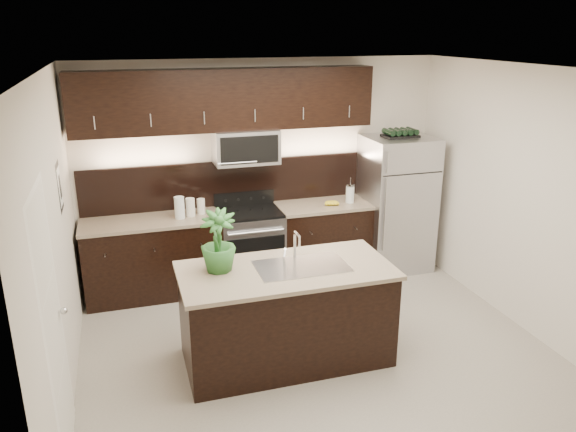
# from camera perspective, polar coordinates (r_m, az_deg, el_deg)

# --- Properties ---
(ground) EXTENTS (4.50, 4.50, 0.00)m
(ground) POSITION_cam_1_polar(r_m,az_deg,el_deg) (5.76, 2.70, -13.19)
(ground) COLOR gray
(ground) RESTS_ON ground
(room_walls) EXTENTS (4.52, 4.02, 2.71)m
(room_walls) POSITION_cam_1_polar(r_m,az_deg,el_deg) (5.01, 1.94, 3.10)
(room_walls) COLOR beige
(room_walls) RESTS_ON ground
(counter_run) EXTENTS (3.51, 0.65, 0.94)m
(counter_run) POSITION_cam_1_polar(r_m,az_deg,el_deg) (6.90, -5.53, -3.30)
(counter_run) COLOR black
(counter_run) RESTS_ON ground
(upper_fixtures) EXTENTS (3.49, 0.40, 1.66)m
(upper_fixtures) POSITION_cam_1_polar(r_m,az_deg,el_deg) (6.62, -6.02, 10.73)
(upper_fixtures) COLOR black
(upper_fixtures) RESTS_ON counter_run
(island) EXTENTS (1.96, 0.96, 0.94)m
(island) POSITION_cam_1_polar(r_m,az_deg,el_deg) (5.36, -0.20, -9.93)
(island) COLOR black
(island) RESTS_ON ground
(sink_faucet) EXTENTS (0.84, 0.50, 0.28)m
(sink_faucet) POSITION_cam_1_polar(r_m,az_deg,el_deg) (5.20, 1.35, -4.95)
(sink_faucet) COLOR silver
(sink_faucet) RESTS_ON island
(refrigerator) EXTENTS (0.84, 0.76, 1.74)m
(refrigerator) POSITION_cam_1_polar(r_m,az_deg,el_deg) (7.41, 10.90, 1.25)
(refrigerator) COLOR #B2B2B7
(refrigerator) RESTS_ON ground
(wine_rack) EXTENTS (0.43, 0.27, 0.10)m
(wine_rack) POSITION_cam_1_polar(r_m,az_deg,el_deg) (7.19, 11.34, 8.24)
(wine_rack) COLOR black
(wine_rack) RESTS_ON refrigerator
(plant) EXTENTS (0.39, 0.39, 0.57)m
(plant) POSITION_cam_1_polar(r_m,az_deg,el_deg) (5.05, -7.13, -2.55)
(plant) COLOR #285D25
(plant) RESTS_ON island
(canisters) EXTENTS (0.37, 0.20, 0.26)m
(canisters) POSITION_cam_1_polar(r_m,az_deg,el_deg) (6.62, -10.15, 0.88)
(canisters) COLOR silver
(canisters) RESTS_ON counter_run
(french_press) EXTENTS (0.11, 0.11, 0.32)m
(french_press) POSITION_cam_1_polar(r_m,az_deg,el_deg) (7.09, 6.32, 2.30)
(french_press) COLOR silver
(french_press) RESTS_ON counter_run
(bananas) EXTENTS (0.21, 0.17, 0.06)m
(bananas) POSITION_cam_1_polar(r_m,az_deg,el_deg) (6.98, 4.02, 1.33)
(bananas) COLOR gold
(bananas) RESTS_ON counter_run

